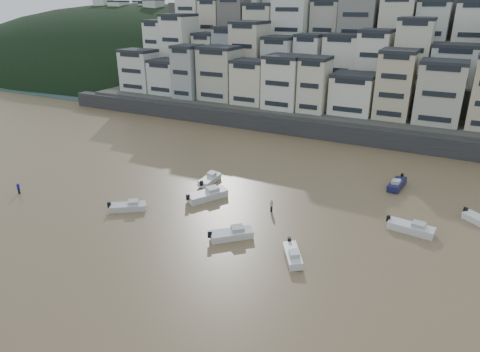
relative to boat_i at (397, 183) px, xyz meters
The scene contains 14 objects.
ground 52.15m from the boat_i, 119.24° to the right, with size 400.00×400.00×0.00m, color #7E6143.
sea_strip 168.09m from the boat_i, 143.70° to the left, with size 340.00×340.00×0.00m, color #475F66.
harbor_wall 24.91m from the boat_i, 128.42° to the left, with size 140.00×3.00×3.50m, color #38383A.
hillside 61.54m from the boat_i, 100.25° to the left, with size 141.04×66.00×50.00m.
headland 150.08m from the boat_i, 143.39° to the left, with size 216.00×135.00×53.33m.
boat_i is the anchor object (origin of this frame).
boat_d 13.87m from the boat_i, 74.70° to the right, with size 5.95×1.95×1.62m, color silver, non-canonical shape.
boat_f 28.69m from the boat_i, 156.36° to the right, with size 5.47×1.79×1.49m, color silver, non-canonical shape.
boat_j 39.81m from the boat_i, 141.65° to the right, with size 5.22×1.71×1.42m, color silver, non-canonical shape.
boat_c 28.88m from the boat_i, 144.44° to the right, with size 6.49×2.13×1.77m, color silver, non-canonical shape.
boat_a 29.16m from the boat_i, 121.39° to the right, with size 5.59×1.83×1.53m, color silver, non-canonical shape.
boat_b 26.66m from the boat_i, 105.44° to the right, with size 5.16×1.69×1.41m, color silver, non-canonical shape.
person_blue 56.59m from the boat_i, 150.52° to the right, with size 0.44×0.44×1.74m, color #1A17AF, non-canonical shape.
person_pink 21.22m from the boat_i, 130.54° to the right, with size 0.44×0.44×1.74m, color tan, non-canonical shape.
Camera 1 is at (31.60, -18.50, 26.32)m, focal length 32.00 mm.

